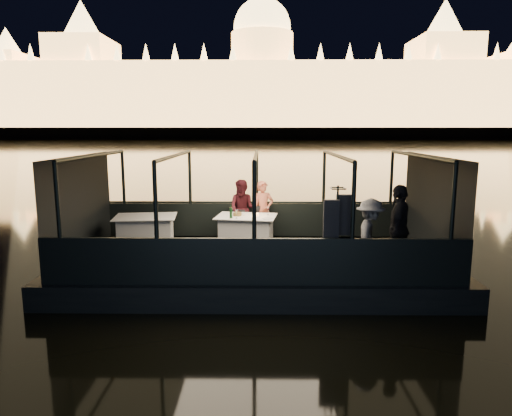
{
  "coord_description": "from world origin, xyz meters",
  "views": [
    {
      "loc": [
        0.14,
        -10.17,
        3.38
      ],
      "look_at": [
        0.0,
        0.4,
        1.55
      ],
      "focal_mm": 32.0,
      "sensor_mm": 36.0,
      "label": 1
    }
  ],
  "objects_px": {
    "chair_port_left": "(238,225)",
    "person_woman_coral": "(263,211)",
    "dining_table_aft": "(146,232)",
    "passenger_stripe": "(370,233)",
    "coat_stand": "(337,235)",
    "dining_table_central": "(246,231)",
    "chair_port_right": "(261,225)",
    "wine_bottle": "(231,212)",
    "person_man_maroon": "(243,211)",
    "passenger_dark": "(398,231)"
  },
  "relations": [
    {
      "from": "chair_port_left",
      "to": "passenger_stripe",
      "type": "relative_size",
      "value": 0.52
    },
    {
      "from": "dining_table_aft",
      "to": "chair_port_left",
      "type": "height_order",
      "value": "chair_port_left"
    },
    {
      "from": "passenger_stripe",
      "to": "wine_bottle",
      "type": "xyz_separation_m",
      "value": [
        -2.9,
        1.92,
        0.06
      ]
    },
    {
      "from": "dining_table_central",
      "to": "passenger_stripe",
      "type": "distance_m",
      "value": 3.4
    },
    {
      "from": "dining_table_aft",
      "to": "passenger_dark",
      "type": "relative_size",
      "value": 0.82
    },
    {
      "from": "dining_table_central",
      "to": "person_man_maroon",
      "type": "relative_size",
      "value": 0.92
    },
    {
      "from": "dining_table_aft",
      "to": "passenger_stripe",
      "type": "xyz_separation_m",
      "value": [
        5.01,
        -2.07,
        0.47
      ]
    },
    {
      "from": "coat_stand",
      "to": "passenger_dark",
      "type": "height_order",
      "value": "coat_stand"
    },
    {
      "from": "dining_table_central",
      "to": "chair_port_right",
      "type": "distance_m",
      "value": 0.59
    },
    {
      "from": "person_man_maroon",
      "to": "passenger_dark",
      "type": "bearing_deg",
      "value": -31.07
    },
    {
      "from": "chair_port_left",
      "to": "passenger_dark",
      "type": "xyz_separation_m",
      "value": [
        3.38,
        -2.5,
        0.4
      ]
    },
    {
      "from": "dining_table_aft",
      "to": "coat_stand",
      "type": "relative_size",
      "value": 0.8
    },
    {
      "from": "passenger_dark",
      "to": "chair_port_right",
      "type": "bearing_deg",
      "value": -107.29
    },
    {
      "from": "dining_table_aft",
      "to": "passenger_dark",
      "type": "xyz_separation_m",
      "value": [
        5.61,
        -1.9,
        0.47
      ]
    },
    {
      "from": "person_woman_coral",
      "to": "passenger_dark",
      "type": "height_order",
      "value": "passenger_dark"
    },
    {
      "from": "dining_table_central",
      "to": "dining_table_aft",
      "type": "height_order",
      "value": "dining_table_aft"
    },
    {
      "from": "chair_port_right",
      "to": "passenger_stripe",
      "type": "relative_size",
      "value": 0.58
    },
    {
      "from": "person_woman_coral",
      "to": "wine_bottle",
      "type": "xyz_separation_m",
      "value": [
        -0.78,
        -1.02,
        0.17
      ]
    },
    {
      "from": "person_man_maroon",
      "to": "wine_bottle",
      "type": "height_order",
      "value": "person_man_maroon"
    },
    {
      "from": "passenger_dark",
      "to": "dining_table_aft",
      "type": "bearing_deg",
      "value": -83.94
    },
    {
      "from": "wine_bottle",
      "to": "coat_stand",
      "type": "bearing_deg",
      "value": -47.38
    },
    {
      "from": "dining_table_aft",
      "to": "chair_port_right",
      "type": "bearing_deg",
      "value": 12.28
    },
    {
      "from": "chair_port_right",
      "to": "passenger_dark",
      "type": "distance_m",
      "value": 3.78
    },
    {
      "from": "dining_table_central",
      "to": "wine_bottle",
      "type": "bearing_deg",
      "value": -140.11
    },
    {
      "from": "passenger_dark",
      "to": "coat_stand",
      "type": "bearing_deg",
      "value": -41.31
    },
    {
      "from": "dining_table_aft",
      "to": "chair_port_right",
      "type": "relative_size",
      "value": 1.65
    },
    {
      "from": "dining_table_aft",
      "to": "dining_table_central",
      "type": "bearing_deg",
      "value": 3.43
    },
    {
      "from": "chair_port_left",
      "to": "person_woman_coral",
      "type": "xyz_separation_m",
      "value": [
        0.65,
        0.27,
        0.3
      ]
    },
    {
      "from": "chair_port_left",
      "to": "passenger_dark",
      "type": "relative_size",
      "value": 0.45
    },
    {
      "from": "dining_table_central",
      "to": "person_woman_coral",
      "type": "height_order",
      "value": "person_woman_coral"
    },
    {
      "from": "person_man_maroon",
      "to": "passenger_stripe",
      "type": "xyz_separation_m",
      "value": [
        2.65,
        -2.97,
        0.1
      ]
    },
    {
      "from": "dining_table_central",
      "to": "passenger_dark",
      "type": "bearing_deg",
      "value": -33.04
    },
    {
      "from": "chair_port_left",
      "to": "chair_port_right",
      "type": "height_order",
      "value": "chair_port_right"
    },
    {
      "from": "passenger_stripe",
      "to": "passenger_dark",
      "type": "relative_size",
      "value": 0.85
    },
    {
      "from": "chair_port_left",
      "to": "passenger_stripe",
      "type": "xyz_separation_m",
      "value": [
        2.77,
        -2.66,
        0.4
      ]
    },
    {
      "from": "dining_table_central",
      "to": "wine_bottle",
      "type": "distance_m",
      "value": 0.7
    },
    {
      "from": "dining_table_central",
      "to": "chair_port_right",
      "type": "height_order",
      "value": "chair_port_right"
    },
    {
      "from": "coat_stand",
      "to": "passenger_stripe",
      "type": "height_order",
      "value": "coat_stand"
    },
    {
      "from": "person_woman_coral",
      "to": "passenger_stripe",
      "type": "bearing_deg",
      "value": -71.66
    },
    {
      "from": "chair_port_right",
      "to": "wine_bottle",
      "type": "relative_size",
      "value": 2.82
    },
    {
      "from": "passenger_stripe",
      "to": "dining_table_aft",
      "type": "bearing_deg",
      "value": 81.77
    },
    {
      "from": "dining_table_aft",
      "to": "passenger_dark",
      "type": "height_order",
      "value": "passenger_dark"
    },
    {
      "from": "passenger_stripe",
      "to": "chair_port_left",
      "type": "bearing_deg",
      "value": 60.34
    },
    {
      "from": "wine_bottle",
      "to": "person_man_maroon",
      "type": "bearing_deg",
      "value": 76.93
    },
    {
      "from": "coat_stand",
      "to": "person_woman_coral",
      "type": "relative_size",
      "value": 1.19
    },
    {
      "from": "chair_port_left",
      "to": "chair_port_right",
      "type": "distance_m",
      "value": 0.59
    },
    {
      "from": "person_man_maroon",
      "to": "chair_port_right",
      "type": "bearing_deg",
      "value": -21.6
    },
    {
      "from": "chair_port_left",
      "to": "wine_bottle",
      "type": "distance_m",
      "value": 0.89
    },
    {
      "from": "chair_port_left",
      "to": "person_man_maroon",
      "type": "distance_m",
      "value": 0.44
    },
    {
      "from": "passenger_stripe",
      "to": "wine_bottle",
      "type": "relative_size",
      "value": 4.84
    }
  ]
}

